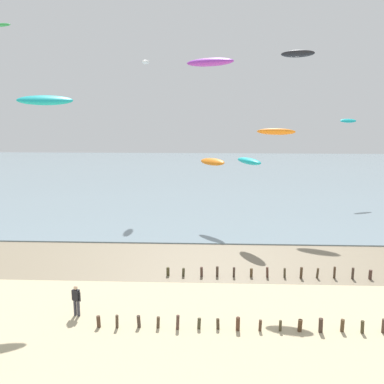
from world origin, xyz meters
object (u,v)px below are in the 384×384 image
object	(u,v)px
kite_aloft_0	(146,62)
kite_aloft_9	(212,162)
kite_aloft_6	(348,121)
kite_aloft_8	(249,161)
kite_aloft_1	(276,132)
kite_aloft_4	(210,62)
kite_aloft_3	(45,100)
person_left_flank	(76,300)
kite_aloft_2	(298,54)
kite_aloft_7	(1,25)

from	to	relation	value
kite_aloft_0	kite_aloft_9	bearing A→B (deg)	-139.02
kite_aloft_6	kite_aloft_8	distance (m)	20.81
kite_aloft_1	kite_aloft_4	distance (m)	6.76
kite_aloft_3	kite_aloft_6	xyz separation A→B (m)	(26.10, 25.23, -1.95)
person_left_flank	kite_aloft_9	size ratio (longest dim) A/B	0.55
kite_aloft_4	kite_aloft_2	bearing A→B (deg)	-85.76
person_left_flank	kite_aloft_4	distance (m)	14.39
kite_aloft_0	kite_aloft_6	world-z (taller)	kite_aloft_0
kite_aloft_6	kite_aloft_0	bearing A→B (deg)	164.83
kite_aloft_0	kite_aloft_3	distance (m)	22.61
kite_aloft_0	kite_aloft_9	distance (m)	15.13
person_left_flank	kite_aloft_7	world-z (taller)	kite_aloft_7
kite_aloft_2	person_left_flank	bearing A→B (deg)	-99.45
person_left_flank	kite_aloft_3	size ratio (longest dim) A/B	0.52
kite_aloft_1	kite_aloft_6	size ratio (longest dim) A/B	1.03
kite_aloft_0	kite_aloft_1	world-z (taller)	kite_aloft_0
kite_aloft_4	kite_aloft_7	xyz separation A→B (m)	(-18.97, 16.95, 5.02)
kite_aloft_4	kite_aloft_6	bearing A→B (deg)	-93.40
kite_aloft_0	person_left_flank	bearing A→B (deg)	-178.03
kite_aloft_2	kite_aloft_4	size ratio (longest dim) A/B	1.22
kite_aloft_8	kite_aloft_1	bearing A→B (deg)	-19.35
kite_aloft_2	kite_aloft_7	size ratio (longest dim) A/B	1.69
kite_aloft_2	kite_aloft_3	size ratio (longest dim) A/B	1.02
person_left_flank	kite_aloft_2	world-z (taller)	kite_aloft_2
kite_aloft_0	kite_aloft_4	world-z (taller)	kite_aloft_0
kite_aloft_6	kite_aloft_7	world-z (taller)	kite_aloft_7
kite_aloft_1	kite_aloft_2	bearing A→B (deg)	-91.40
kite_aloft_8	kite_aloft_9	distance (m)	4.91
kite_aloft_0	kite_aloft_8	distance (m)	18.86
kite_aloft_4	kite_aloft_8	xyz separation A→B (m)	(3.26, 11.97, -6.67)
kite_aloft_4	kite_aloft_8	distance (m)	14.08
kite_aloft_3	kite_aloft_2	bearing A→B (deg)	-156.73
kite_aloft_4	kite_aloft_7	size ratio (longest dim) A/B	1.38
kite_aloft_3	kite_aloft_7	xyz separation A→B (m)	(-9.01, 14.11, 6.91)
kite_aloft_8	person_left_flank	bearing A→B (deg)	-61.16
person_left_flank	kite_aloft_0	bearing A→B (deg)	90.07
kite_aloft_7	kite_aloft_8	world-z (taller)	kite_aloft_7
kite_aloft_6	kite_aloft_8	xyz separation A→B (m)	(-12.88, -16.10, -2.82)
kite_aloft_7	person_left_flank	bearing A→B (deg)	137.03
person_left_flank	kite_aloft_2	xyz separation A→B (m)	(15.54, 23.18, 15.21)
kite_aloft_6	kite_aloft_9	size ratio (longest dim) A/B	0.74
kite_aloft_0	kite_aloft_1	size ratio (longest dim) A/B	1.00
kite_aloft_9	kite_aloft_8	bearing A→B (deg)	-3.01
person_left_flank	kite_aloft_1	distance (m)	15.31
kite_aloft_4	kite_aloft_9	bearing A→B (deg)	-64.47
kite_aloft_3	kite_aloft_7	bearing A→B (deg)	-78.41
kite_aloft_0	kite_aloft_3	world-z (taller)	kite_aloft_0
kite_aloft_2	kite_aloft_9	xyz separation A→B (m)	(-8.27, -5.03, -10.06)
kite_aloft_1	kite_aloft_4	bearing A→B (deg)	55.28
kite_aloft_0	kite_aloft_8	bearing A→B (deg)	-139.41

